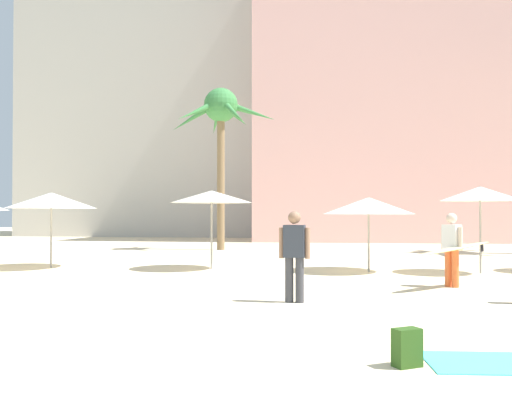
# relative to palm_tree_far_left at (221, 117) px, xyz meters

# --- Properties ---
(ground) EXTENTS (120.00, 120.00, 0.00)m
(ground) POSITION_rel_palm_tree_far_left_xyz_m (2.82, -20.26, -6.19)
(ground) COLOR beige
(hotel_pink) EXTENTS (23.54, 9.52, 19.19)m
(hotel_pink) POSITION_rel_palm_tree_far_left_xyz_m (12.36, 11.44, 3.41)
(hotel_pink) COLOR beige
(hotel_pink) RESTS_ON ground
(hotel_tower_gray) EXTENTS (18.98, 11.64, 28.60)m
(hotel_tower_gray) POSITION_rel_palm_tree_far_left_xyz_m (-8.60, 18.99, 8.11)
(hotel_tower_gray) COLOR #BCB7AD
(hotel_tower_gray) RESTS_ON ground
(palm_tree_far_left) EXTENTS (4.97, 4.62, 7.54)m
(palm_tree_far_left) POSITION_rel_palm_tree_far_left_xyz_m (0.00, 0.00, 0.00)
(palm_tree_far_left) COLOR brown
(palm_tree_far_left) RESTS_ON ground
(cafe_umbrella_1) EXTENTS (2.49, 2.49, 2.38)m
(cafe_umbrella_1) POSITION_rel_palm_tree_far_left_xyz_m (1.38, -8.94, -4.00)
(cafe_umbrella_1) COLOR gray
(cafe_umbrella_1) RESTS_ON ground
(cafe_umbrella_3) EXTENTS (2.64, 2.64, 2.15)m
(cafe_umbrella_3) POSITION_rel_palm_tree_far_left_xyz_m (6.05, -9.12, -4.29)
(cafe_umbrella_3) COLOR gray
(cafe_umbrella_3) RESTS_ON ground
(cafe_umbrella_4) EXTENTS (2.75, 2.75, 2.33)m
(cafe_umbrella_4) POSITION_rel_palm_tree_far_left_xyz_m (-3.64, -9.17, -4.10)
(cafe_umbrella_4) COLOR gray
(cafe_umbrella_4) RESTS_ON ground
(cafe_umbrella_5) EXTENTS (2.20, 2.20, 2.44)m
(cafe_umbrella_5) POSITION_rel_palm_tree_far_left_xyz_m (9.13, -9.25, -3.95)
(cafe_umbrella_5) COLOR gray
(cafe_umbrella_5) RESTS_ON ground
(beach_towel) EXTENTS (1.78, 1.08, 0.01)m
(beach_towel) POSITION_rel_palm_tree_far_left_xyz_m (6.77, -19.07, -6.18)
(beach_towel) COLOR #4CC6D6
(beach_towel) RESTS_ON ground
(backpack) EXTENTS (0.35, 0.34, 0.42)m
(backpack) POSITION_rel_palm_tree_far_left_xyz_m (5.65, -19.33, -5.99)
(backpack) COLOR #294B18
(backpack) RESTS_ON ground
(person_mid_left) EXTENTS (2.23, 2.18, 1.69)m
(person_mid_left) POSITION_rel_palm_tree_far_left_xyz_m (7.67, -12.48, -5.28)
(person_mid_left) COLOR orange
(person_mid_left) RESTS_ON ground
(person_mid_center) EXTENTS (0.61, 0.27, 1.72)m
(person_mid_center) POSITION_rel_palm_tree_far_left_xyz_m (4.21, -15.03, -5.25)
(person_mid_center) COLOR #3D3D42
(person_mid_center) RESTS_ON ground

